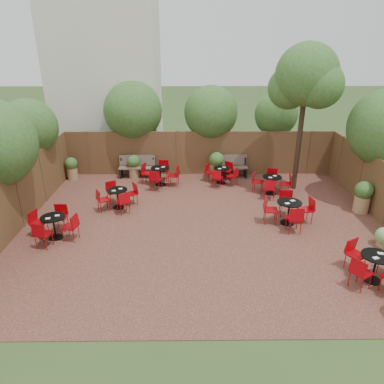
{
  "coord_description": "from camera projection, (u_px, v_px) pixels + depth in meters",
  "views": [
    {
      "loc": [
        -0.5,
        -10.58,
        5.69
      ],
      "look_at": [
        -0.4,
        0.5,
        1.0
      ],
      "focal_mm": 33.49,
      "sensor_mm": 36.0,
      "label": 1
    }
  ],
  "objects": [
    {
      "name": "ground",
      "position": [
        204.0,
        225.0,
        11.96
      ],
      "size": [
        80.0,
        80.0,
        0.0
      ],
      "primitive_type": "plane",
      "color": "#354F23",
      "rests_on": "ground"
    },
    {
      "name": "courtyard_paving",
      "position": [
        204.0,
        225.0,
        11.96
      ],
      "size": [
        12.0,
        10.0,
        0.02
      ],
      "primitive_type": "cube",
      "color": "#3C1C18",
      "rests_on": "ground"
    },
    {
      "name": "fence_back",
      "position": [
        200.0,
        153.0,
        16.18
      ],
      "size": [
        12.0,
        0.08,
        2.0
      ],
      "primitive_type": "cube",
      "color": "#55331F",
      "rests_on": "ground"
    },
    {
      "name": "fence_left",
      "position": [
        18.0,
        199.0,
        11.52
      ],
      "size": [
        0.08,
        10.0,
        2.0
      ],
      "primitive_type": "cube",
      "color": "#55331F",
      "rests_on": "ground"
    },
    {
      "name": "neighbour_building",
      "position": [
        108.0,
        78.0,
        17.73
      ],
      "size": [
        5.0,
        4.0,
        8.0
      ],
      "primitive_type": "cube",
      "color": "beige",
      "rests_on": "ground"
    },
    {
      "name": "overhang_foliage",
      "position": [
        158.0,
        127.0,
        13.2
      ],
      "size": [
        15.86,
        10.68,
        2.77
      ],
      "color": "#2D581C",
      "rests_on": "ground"
    },
    {
      "name": "courtyard_tree",
      "position": [
        306.0,
        80.0,
        13.24
      ],
      "size": [
        2.56,
        2.46,
        5.69
      ],
      "rotation": [
        0.0,
        0.0,
        0.33
      ],
      "color": "black",
      "rests_on": "courtyard_paving"
    },
    {
      "name": "park_bench_left",
      "position": [
        137.0,
        166.0,
        16.0
      ],
      "size": [
        1.58,
        0.52,
        0.98
      ],
      "rotation": [
        0.0,
        0.0,
        -0.01
      ],
      "color": "brown",
      "rests_on": "courtyard_paving"
    },
    {
      "name": "park_bench_right",
      "position": [
        229.0,
        166.0,
        16.03
      ],
      "size": [
        1.61,
        0.61,
        0.97
      ],
      "rotation": [
        0.0,
        0.0,
        0.07
      ],
      "color": "brown",
      "rests_on": "courtyard_paving"
    },
    {
      "name": "bistro_tables",
      "position": [
        211.0,
        201.0,
        12.71
      ],
      "size": [
        10.4,
        8.36,
        0.91
      ],
      "color": "black",
      "rests_on": "courtyard_paving"
    },
    {
      "name": "planters",
      "position": [
        207.0,
        173.0,
        14.87
      ],
      "size": [
        11.89,
        4.21,
        1.18
      ],
      "color": "#97764B",
      "rests_on": "courtyard_paving"
    }
  ]
}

